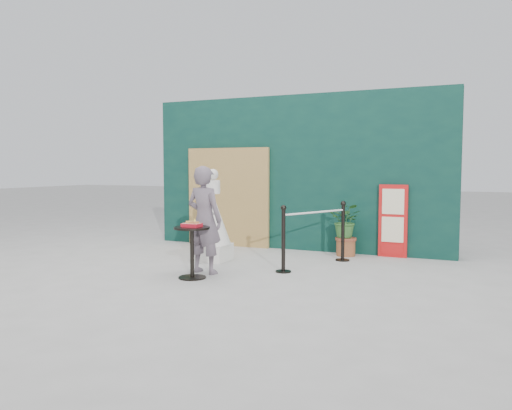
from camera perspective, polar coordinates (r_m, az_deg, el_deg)
The scene contains 10 objects.
ground at distance 7.11m, azimuth -3.96°, elevation -8.73°, with size 60.00×60.00×0.00m, color #ADAAA5.
back_wall at distance 9.83m, azimuth 4.62°, elevation 3.69°, with size 6.00×0.30×3.00m, color #092B26.
bamboo_fence at distance 10.20m, azimuth -3.24°, elevation 0.91°, with size 1.80×0.08×2.00m, color tan.
woman at distance 7.58m, azimuth -5.92°, elevation -1.70°, with size 0.59×0.39×1.63m, color #695A64.
menu_board at distance 9.23m, azimuth 15.39°, elevation -1.78°, with size 0.50×0.07×1.30m.
statue at distance 8.61m, azimuth -4.93°, elevation -2.10°, with size 0.62×0.62×1.58m.
cafe_table at distance 7.28m, azimuth -7.33°, elevation -4.46°, with size 0.52×0.52×0.75m.
food_basket at distance 7.24m, azimuth -7.33°, elevation -2.20°, with size 0.26×0.19×0.11m.
planter at distance 9.19m, azimuth 10.25°, elevation -2.31°, with size 0.56×0.49×0.96m.
stanchion_barrier at distance 8.16m, azimuth 6.74°, elevation -3.53°, with size 0.84×1.54×1.03m.
Camera 1 is at (3.24, -6.13, 1.60)m, focal length 35.00 mm.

